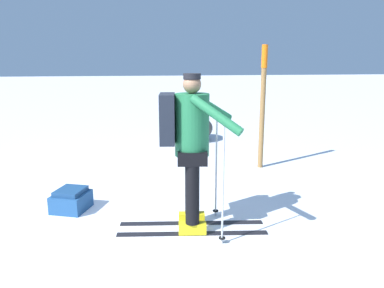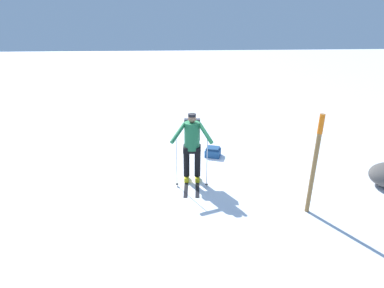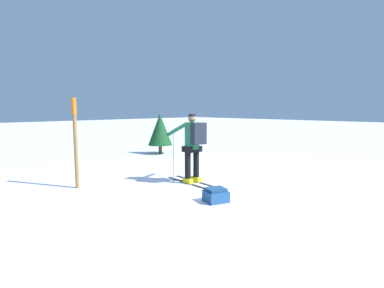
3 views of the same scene
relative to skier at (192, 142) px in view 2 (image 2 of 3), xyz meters
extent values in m
plane|color=white|center=(-0.36, 0.71, -1.02)|extent=(80.00, 80.00, 0.00)
cube|color=black|center=(0.13, -0.04, -1.01)|extent=(0.27, 1.65, 0.01)
cube|color=yellow|center=(0.13, -0.04, -0.95)|extent=(0.14, 0.31, 0.12)
cylinder|color=black|center=(0.13, -0.04, -0.52)|extent=(0.15, 0.15, 0.73)
cube|color=black|center=(-0.14, -0.01, -1.01)|extent=(0.27, 1.65, 0.01)
cube|color=yellow|center=(-0.14, -0.01, -0.95)|extent=(0.14, 0.31, 0.12)
cylinder|color=black|center=(-0.14, -0.01, -0.52)|extent=(0.15, 0.15, 0.73)
cube|color=black|center=(0.00, -0.03, -0.16)|extent=(0.45, 0.35, 0.14)
cylinder|color=#1E663D|center=(0.00, -0.03, 0.17)|extent=(0.37, 0.37, 0.66)
sphere|color=#8C664C|center=(0.00, -0.03, 0.60)|extent=(0.19, 0.19, 0.19)
cylinder|color=black|center=(0.00, -0.03, 0.68)|extent=(0.18, 0.18, 0.06)
cube|color=black|center=(0.03, 0.23, 0.24)|extent=(0.40, 0.20, 0.52)
cylinder|color=#B2B7BC|center=(0.32, -0.36, -0.37)|extent=(0.02, 0.02, 1.29)
cylinder|color=black|center=(0.32, -0.36, -0.96)|extent=(0.07, 0.07, 0.01)
cylinder|color=#1E663D|center=(0.28, -0.29, 0.32)|extent=(0.32, 0.56, 0.38)
cylinder|color=#B2B7BC|center=(-0.39, -0.29, -0.37)|extent=(0.02, 0.02, 1.29)
cylinder|color=black|center=(-0.39, -0.29, -0.96)|extent=(0.07, 0.07, 0.01)
cylinder|color=#1E663D|center=(-0.34, -0.22, 0.32)|extent=(0.42, 0.51, 0.38)
cube|color=navy|center=(0.75, 1.41, -0.91)|extent=(0.54, 0.52, 0.22)
cube|color=navy|center=(0.75, 1.41, -0.77)|extent=(0.45, 0.42, 0.06)
cylinder|color=olive|center=(2.27, -1.57, 0.03)|extent=(0.09, 0.09, 2.10)
cylinder|color=orange|center=(2.27, -1.57, 0.90)|extent=(0.10, 0.10, 0.38)
camera|label=1|loc=(-3.87, 0.53, 0.85)|focal=35.00mm
camera|label=2|loc=(-0.61, -6.63, 2.61)|focal=28.00mm
camera|label=3|loc=(5.22, 5.20, 0.85)|focal=28.00mm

